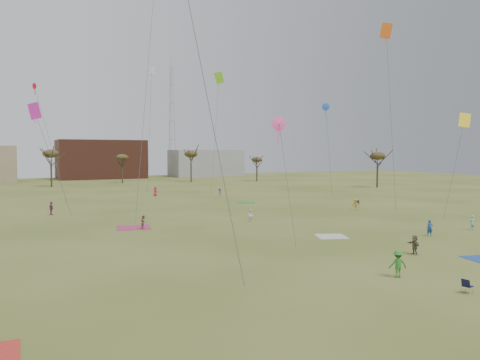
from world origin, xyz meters
name	(u,v)px	position (x,y,z in m)	size (l,w,h in m)	color
ground	(309,259)	(0.00, 0.00, 0.00)	(260.00, 260.00, 0.00)	#47591C
flyer_near_center	(398,264)	(2.20, -6.95, 0.91)	(1.17, 0.67, 1.81)	#31812B
flyer_near_right	(430,228)	(16.33, 2.67, 0.80)	(0.58, 0.38, 1.60)	navy
spectator_fore_b	(144,222)	(-7.89, 19.48, 0.75)	(0.73, 0.57, 1.50)	#876456
spectator_fore_c	(415,245)	(8.58, -2.52, 0.79)	(1.46, 0.47, 1.58)	brown
flyer_mid_b	(355,205)	(23.20, 21.53, 0.84)	(1.08, 0.62, 1.68)	gold
flyer_mid_c	(472,223)	(23.17, 3.09, 0.79)	(0.58, 0.38, 1.58)	#6FB9BA
spectator_mid_d	(51,208)	(-15.94, 35.74, 0.91)	(1.06, 0.44, 1.81)	#973F7A
spectator_mid_e	(251,215)	(4.91, 18.89, 0.74)	(0.72, 0.56, 1.48)	white
flyer_far_b	(155,191)	(3.78, 55.28, 0.85)	(0.83, 0.54, 1.70)	#C4213F
flyer_far_c	(220,192)	(14.39, 49.20, 0.74)	(0.96, 0.55, 1.48)	#212D98
blanket_cream	(331,237)	(7.44, 6.80, 0.00)	(2.84, 2.84, 0.03)	silver
blanket_plum	(133,228)	(-8.68, 20.84, 0.00)	(3.60, 3.60, 0.03)	#AD3561
blanket_olive	(246,203)	(13.76, 37.36, 0.00)	(2.87, 2.87, 0.03)	#338D37
camp_chair_center	(467,289)	(3.31, -11.30, 0.26)	(0.62, 0.58, 0.87)	#121533
camp_chair_right	(358,204)	(27.02, 25.45, 0.26)	(0.73, 0.74, 0.87)	#151A3B
kites_aloft	(181,48)	(0.03, 29.52, 22.11)	(44.56, 63.64, 27.24)	#84D824
tree_line	(97,157)	(-2.85, 79.12, 7.09)	(117.44, 49.32, 8.91)	#3A2B1E
building_brick	(101,159)	(5.00, 120.00, 6.00)	(26.00, 16.00, 12.00)	brown
building_grey	(206,163)	(40.00, 118.00, 4.50)	(24.00, 12.00, 9.00)	gray
radio_tower	(172,121)	(30.00, 125.00, 19.21)	(1.51, 1.72, 41.00)	#9EA3A8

